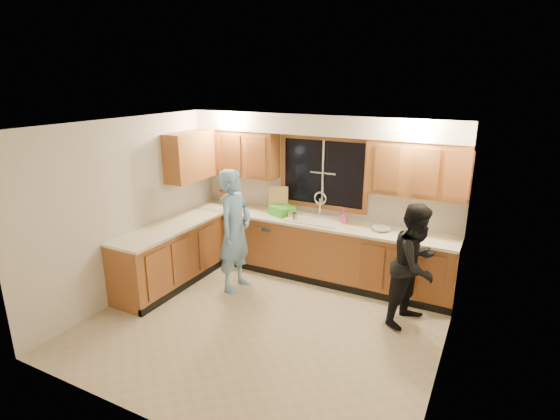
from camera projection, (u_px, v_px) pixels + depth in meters
The scene contains 26 objects.
floor at pixel (264, 324), 5.55m from camera, with size 4.20×4.20×0.00m, color #BDAF91.
ceiling at pixel (261, 125), 4.82m from camera, with size 4.20×4.20×0.00m, color white.
wall_back at pixel (323, 195), 6.80m from camera, with size 4.20×4.20×0.00m, color beige.
wall_left at pixel (132, 208), 6.11m from camera, with size 3.80×3.80×0.00m, color beige.
wall_right at pixel (450, 265), 4.26m from camera, with size 3.80×3.80×0.00m, color beige.
base_cabinets_back at pixel (314, 250), 6.78m from camera, with size 4.20×0.60×0.88m, color #A05D2E.
base_cabinets_left at pixel (170, 257), 6.51m from camera, with size 0.60×1.90×0.88m, color #A05D2E.
countertop_back at pixel (314, 222), 6.63m from camera, with size 4.20×0.63×0.04m, color #F1E7CB.
countertop_left at pixel (169, 228), 6.37m from camera, with size 0.63×1.90×0.04m, color #F1E7CB.
upper_cabinets_left at pixel (239, 153), 7.12m from camera, with size 1.35×0.33×0.75m, color #A05D2E.
upper_cabinets_right at pixel (418, 169), 5.87m from camera, with size 1.35×0.33×0.75m, color #A05D2E.
upper_cabinets_return at pixel (190, 156), 6.82m from camera, with size 0.33×0.90×0.75m, color #A05D2E.
soffit at pixel (320, 124), 6.33m from camera, with size 4.20×0.35×0.30m, color white.
window_frame at pixel (323, 173), 6.69m from camera, with size 1.44×0.03×1.14m.
sink at pixel (315, 224), 6.66m from camera, with size 0.86×0.52×0.57m.
dishwasher at pixel (266, 242), 7.15m from camera, with size 0.60×0.56×0.82m, color white.
stove at pixel (142, 270), 6.02m from camera, with size 0.58×0.75×0.90m, color white.
man at pixel (235, 231), 6.26m from camera, with size 0.65×0.43×1.79m, color #6FA0D3.
woman at pixel (416, 265), 5.39m from camera, with size 0.76×0.59×1.57m, color black.
knife_block at pixel (223, 197), 7.51m from camera, with size 0.12×0.10×0.23m, color brown.
cutting_board at pixel (278, 199), 7.01m from camera, with size 0.31×0.02×0.42m, color tan.
dish_crate at pixel (282, 210), 6.88m from camera, with size 0.32×0.30×0.15m, color green.
soap_bottle at pixel (344, 216), 6.48m from camera, with size 0.09×0.10×0.21m, color #E45683.
bowl at pixel (381, 229), 6.16m from camera, with size 0.24×0.24×0.06m, color silver.
can_left at pixel (289, 215), 6.72m from camera, with size 0.06×0.06×0.12m, color #BAA88F.
can_right at pixel (295, 217), 6.57m from camera, with size 0.07×0.07×0.13m, color #BAA88F.
Camera 1 is at (2.43, -4.25, 3.00)m, focal length 28.00 mm.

